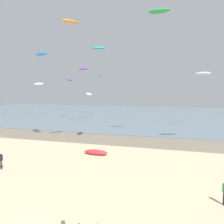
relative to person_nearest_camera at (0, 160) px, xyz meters
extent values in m
cube|color=#7A6D59|center=(9.54, 16.17, -0.91)|extent=(120.00, 7.63, 0.01)
cube|color=slate|center=(9.54, 54.99, -0.87)|extent=(160.00, 70.00, 0.10)
cylinder|color=#232328|center=(0.10, 0.04, -0.48)|extent=(0.16, 0.16, 0.88)
cube|color=black|center=(0.00, 0.00, 0.26)|extent=(0.41, 0.33, 0.60)
sphere|color=beige|center=(0.00, 0.00, 0.68)|extent=(0.22, 0.22, 0.22)
cylinder|color=black|center=(0.22, 0.09, 0.21)|extent=(0.09, 0.09, 0.52)
cylinder|color=#232328|center=(19.60, -1.37, -0.48)|extent=(0.16, 0.16, 0.88)
cylinder|color=#338C4C|center=(19.52, -1.26, 0.21)|extent=(0.09, 0.09, 0.52)
ellipsoid|color=red|center=(7.03, 7.54, -0.62)|extent=(3.00, 1.21, 0.59)
ellipsoid|color=purple|center=(-11.47, 37.03, 9.46)|extent=(1.52, 3.31, 0.76)
ellipsoid|color=orange|center=(2.83, 9.70, 15.43)|extent=(2.07, 2.27, 0.40)
ellipsoid|color=white|center=(20.39, 30.92, 9.98)|extent=(3.04, 1.14, 0.82)
ellipsoid|color=white|center=(-5.86, 15.22, 7.79)|extent=(1.82, 0.68, 0.51)
ellipsoid|color=white|center=(3.03, 15.12, 6.15)|extent=(1.48, 2.75, 0.63)
ellipsoid|color=#2384D1|center=(-2.72, 11.57, 11.90)|extent=(2.90, 2.06, 0.55)
ellipsoid|color=purple|center=(-3.85, 28.82, 11.32)|extent=(2.58, 1.35, 0.41)
ellipsoid|color=green|center=(13.12, 17.76, 18.25)|extent=(3.32, 1.48, 0.78)
ellipsoid|color=#19B2B7|center=(-1.54, 31.66, 16.10)|extent=(3.18, 2.12, 0.54)
ellipsoid|color=green|center=(-4.27, 40.64, 10.50)|extent=(1.70, 2.37, 0.58)
camera|label=1|loc=(16.81, -17.75, 6.70)|focal=37.23mm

